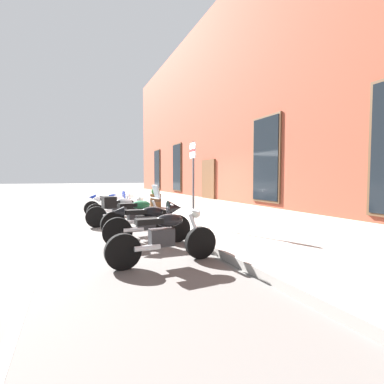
{
  "coord_description": "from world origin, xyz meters",
  "views": [
    {
      "loc": [
        8.44,
        -2.65,
        1.57
      ],
      "look_at": [
        0.51,
        0.85,
        1.11
      ],
      "focal_mm": 26.09,
      "sensor_mm": 36.0,
      "label": 1
    }
  ],
  "objects_px": {
    "motorcycle_green_touring": "(134,214)",
    "motorcycle_black_sport": "(151,221)",
    "parking_sign": "(193,172)",
    "motorcycle_white_sport": "(117,204)",
    "barrel_planter": "(156,198)",
    "motorcycle_grey_naked": "(122,211)",
    "motorcycle_black_naked": "(165,237)",
    "motorcycle_blue_sport": "(113,202)"
  },
  "relations": [
    {
      "from": "barrel_planter",
      "to": "parking_sign",
      "type": "bearing_deg",
      "value": -4.69
    },
    {
      "from": "motorcycle_black_naked",
      "to": "barrel_planter",
      "type": "xyz_separation_m",
      "value": [
        -7.97,
        2.16,
        0.1
      ]
    },
    {
      "from": "motorcycle_black_naked",
      "to": "motorcycle_grey_naked",
      "type": "bearing_deg",
      "value": -179.48
    },
    {
      "from": "motorcycle_white_sport",
      "to": "motorcycle_grey_naked",
      "type": "distance_m",
      "value": 1.5
    },
    {
      "from": "motorcycle_green_touring",
      "to": "motorcycle_white_sport",
      "type": "bearing_deg",
      "value": -179.91
    },
    {
      "from": "motorcycle_green_touring",
      "to": "motorcycle_black_naked",
      "type": "relative_size",
      "value": 0.95
    },
    {
      "from": "motorcycle_blue_sport",
      "to": "motorcycle_white_sport",
      "type": "xyz_separation_m",
      "value": [
        1.41,
        -0.05,
        0.01
      ]
    },
    {
      "from": "motorcycle_white_sport",
      "to": "motorcycle_green_touring",
      "type": "xyz_separation_m",
      "value": [
        3.02,
        0.0,
        0.0
      ]
    },
    {
      "from": "motorcycle_black_naked",
      "to": "motorcycle_black_sport",
      "type": "bearing_deg",
      "value": 173.93
    },
    {
      "from": "motorcycle_green_touring",
      "to": "motorcycle_black_naked",
      "type": "bearing_deg",
      "value": -0.75
    },
    {
      "from": "motorcycle_black_naked",
      "to": "motorcycle_green_touring",
      "type": "bearing_deg",
      "value": 179.25
    },
    {
      "from": "motorcycle_black_sport",
      "to": "parking_sign",
      "type": "height_order",
      "value": "parking_sign"
    },
    {
      "from": "motorcycle_black_sport",
      "to": "motorcycle_grey_naked",
      "type": "bearing_deg",
      "value": -175.81
    },
    {
      "from": "motorcycle_white_sport",
      "to": "motorcycle_green_touring",
      "type": "height_order",
      "value": "motorcycle_green_touring"
    },
    {
      "from": "motorcycle_white_sport",
      "to": "motorcycle_green_touring",
      "type": "bearing_deg",
      "value": 0.09
    },
    {
      "from": "motorcycle_green_touring",
      "to": "parking_sign",
      "type": "bearing_deg",
      "value": 82.49
    },
    {
      "from": "motorcycle_grey_naked",
      "to": "motorcycle_black_sport",
      "type": "distance_m",
      "value": 2.81
    },
    {
      "from": "motorcycle_black_naked",
      "to": "parking_sign",
      "type": "height_order",
      "value": "parking_sign"
    },
    {
      "from": "motorcycle_white_sport",
      "to": "motorcycle_black_sport",
      "type": "xyz_separation_m",
      "value": [
        4.3,
        0.13,
        -0.01
      ]
    },
    {
      "from": "parking_sign",
      "to": "barrel_planter",
      "type": "height_order",
      "value": "parking_sign"
    },
    {
      "from": "barrel_planter",
      "to": "motorcycle_black_naked",
      "type": "bearing_deg",
      "value": -15.13
    },
    {
      "from": "motorcycle_black_sport",
      "to": "barrel_planter",
      "type": "xyz_separation_m",
      "value": [
        -6.42,
        1.99,
        0.03
      ]
    },
    {
      "from": "motorcycle_blue_sport",
      "to": "motorcycle_black_naked",
      "type": "relative_size",
      "value": 1.02
    },
    {
      "from": "motorcycle_grey_naked",
      "to": "motorcycle_black_naked",
      "type": "relative_size",
      "value": 1.03
    },
    {
      "from": "motorcycle_white_sport",
      "to": "barrel_planter",
      "type": "bearing_deg",
      "value": 134.91
    },
    {
      "from": "parking_sign",
      "to": "barrel_planter",
      "type": "relative_size",
      "value": 2.53
    },
    {
      "from": "motorcycle_white_sport",
      "to": "barrel_planter",
      "type": "relative_size",
      "value": 2.08
    },
    {
      "from": "motorcycle_black_sport",
      "to": "motorcycle_black_naked",
      "type": "bearing_deg",
      "value": -6.07
    },
    {
      "from": "motorcycle_black_naked",
      "to": "motorcycle_blue_sport",
      "type": "bearing_deg",
      "value": 179.32
    },
    {
      "from": "motorcycle_black_sport",
      "to": "barrel_planter",
      "type": "height_order",
      "value": "barrel_planter"
    },
    {
      "from": "motorcycle_green_touring",
      "to": "motorcycle_black_sport",
      "type": "distance_m",
      "value": 1.28
    },
    {
      "from": "motorcycle_grey_naked",
      "to": "motorcycle_black_naked",
      "type": "xyz_separation_m",
      "value": [
        4.36,
        0.04,
        0.0
      ]
    },
    {
      "from": "motorcycle_grey_naked",
      "to": "motorcycle_black_sport",
      "type": "relative_size",
      "value": 1.05
    },
    {
      "from": "motorcycle_blue_sport",
      "to": "motorcycle_green_touring",
      "type": "xyz_separation_m",
      "value": [
        4.44,
        -0.05,
        0.02
      ]
    },
    {
      "from": "motorcycle_grey_naked",
      "to": "motorcycle_green_touring",
      "type": "bearing_deg",
      "value": 2.88
    },
    {
      "from": "motorcycle_green_touring",
      "to": "motorcycle_black_sport",
      "type": "xyz_separation_m",
      "value": [
        1.28,
        0.13,
        -0.01
      ]
    },
    {
      "from": "motorcycle_blue_sport",
      "to": "motorcycle_black_naked",
      "type": "bearing_deg",
      "value": -0.68
    },
    {
      "from": "parking_sign",
      "to": "barrel_planter",
      "type": "distance_m",
      "value": 5.5
    },
    {
      "from": "motorcycle_black_sport",
      "to": "barrel_planter",
      "type": "relative_size",
      "value": 2.14
    },
    {
      "from": "motorcycle_green_touring",
      "to": "parking_sign",
      "type": "relative_size",
      "value": 0.82
    },
    {
      "from": "motorcycle_black_sport",
      "to": "motorcycle_green_touring",
      "type": "bearing_deg",
      "value": -174.25
    },
    {
      "from": "motorcycle_grey_naked",
      "to": "motorcycle_green_touring",
      "type": "distance_m",
      "value": 1.53
    }
  ]
}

